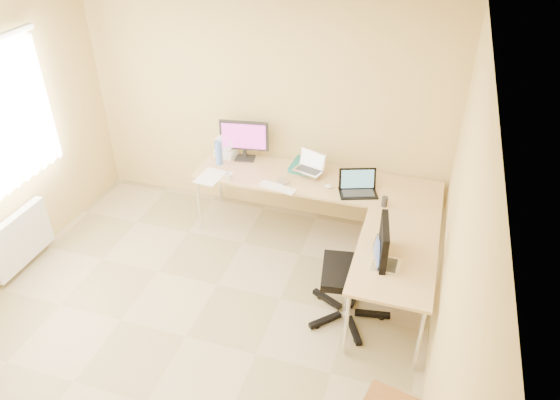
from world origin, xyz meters
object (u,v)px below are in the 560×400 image
(laptop_center, at_px, (309,163))
(office_chair, at_px, (350,275))
(water_bottle, at_px, (219,153))
(desk_fan, at_px, (226,146))
(mug, at_px, (229,177))
(laptop_return, at_px, (388,257))
(monitor, at_px, (244,140))
(keyboard, at_px, (278,188))
(laptop_black, at_px, (359,184))
(desk_return, at_px, (392,284))
(desk_main, at_px, (315,207))

(laptop_center, relative_size, office_chair, 0.28)
(water_bottle, xyz_separation_m, desk_fan, (0.00, 0.20, -0.01))
(desk_fan, relative_size, office_chair, 0.24)
(mug, distance_m, laptop_return, 2.02)
(monitor, distance_m, keyboard, 0.78)
(laptop_black, distance_m, mug, 1.38)
(desk_return, bearing_deg, office_chair, -157.83)
(desk_main, distance_m, desk_return, 1.40)
(desk_return, distance_m, keyboard, 1.54)
(laptop_black, bearing_deg, desk_return, -79.16)
(mug, distance_m, water_bottle, 0.39)
(water_bottle, distance_m, laptop_return, 2.37)
(water_bottle, relative_size, desk_fan, 1.06)
(desk_return, bearing_deg, laptop_black, 120.22)
(monitor, bearing_deg, laptop_center, -19.05)
(mug, relative_size, laptop_return, 0.31)
(laptop_black, relative_size, desk_fan, 1.43)
(desk_return, height_order, water_bottle, water_bottle)
(laptop_center, bearing_deg, water_bottle, -158.67)
(desk_return, height_order, keyboard, keyboard)
(laptop_center, xyz_separation_m, laptop_black, (0.58, -0.21, -0.03))
(desk_return, relative_size, office_chair, 1.19)
(monitor, height_order, laptop_return, monitor)
(desk_main, bearing_deg, water_bottle, 179.96)
(desk_return, xyz_separation_m, office_chair, (-0.36, -0.15, 0.14))
(laptop_center, bearing_deg, desk_return, -26.47)
(desk_main, xyz_separation_m, monitor, (-0.89, 0.20, 0.60))
(desk_main, bearing_deg, laptop_black, -17.28)
(laptop_return, bearing_deg, desk_main, 38.97)
(laptop_return, bearing_deg, laptop_center, 40.55)
(desk_main, height_order, office_chair, office_chair)
(desk_main, height_order, keyboard, keyboard)
(desk_main, height_order, monitor, monitor)
(monitor, xyz_separation_m, keyboard, (0.55, -0.50, -0.23))
(monitor, height_order, mug, monitor)
(keyboard, bearing_deg, desk_fan, 159.98)
(mug, relative_size, water_bottle, 0.32)
(laptop_center, relative_size, water_bottle, 1.09)
(office_chair, bearing_deg, laptop_center, 111.27)
(keyboard, bearing_deg, laptop_center, 68.38)
(laptop_black, xyz_separation_m, mug, (-1.37, -0.15, -0.08))
(laptop_black, relative_size, office_chair, 0.35)
(desk_main, relative_size, desk_fan, 9.90)
(monitor, xyz_separation_m, desk_fan, (-0.23, 0.00, -0.10))
(water_bottle, xyz_separation_m, laptop_return, (2.04, -1.20, -0.05))
(desk_fan, distance_m, office_chair, 2.23)
(water_bottle, bearing_deg, desk_main, -0.04)
(laptop_black, xyz_separation_m, desk_fan, (-1.61, 0.35, 0.01))
(desk_main, distance_m, mug, 1.02)
(laptop_center, bearing_deg, mug, -137.58)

